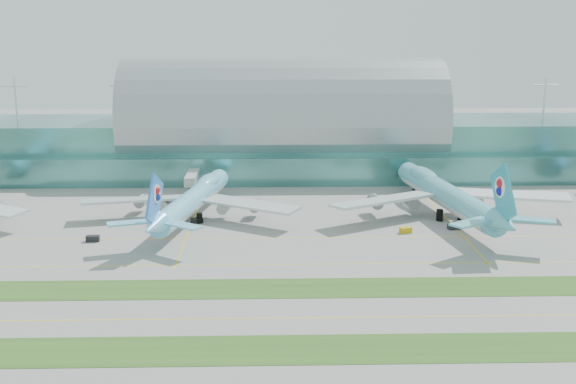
{
  "coord_description": "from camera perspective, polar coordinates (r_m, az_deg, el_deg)",
  "views": [
    {
      "loc": [
        -5.31,
        -143.33,
        54.43
      ],
      "look_at": [
        0.0,
        55.0,
        9.0
      ],
      "focal_mm": 45.0,
      "sensor_mm": 36.0,
      "label": 1
    }
  ],
  "objects": [
    {
      "name": "ground",
      "position": [
        153.41,
        0.55,
        -7.89
      ],
      "size": [
        700.0,
        700.0,
        0.0
      ],
      "primitive_type": "plane",
      "color": "gray",
      "rests_on": "ground"
    },
    {
      "name": "terminal",
      "position": [
        275.12,
        -0.41,
        4.49
      ],
      "size": [
        340.0,
        69.1,
        36.0
      ],
      "color": "#3D7A75",
      "rests_on": "ground"
    },
    {
      "name": "grass_strip_near",
      "position": [
        127.62,
        1.02,
        -12.33
      ],
      "size": [
        420.0,
        12.0,
        0.08
      ],
      "primitive_type": "cube",
      "color": "#2D591E",
      "rests_on": "ground"
    },
    {
      "name": "grass_strip_far",
      "position": [
        155.26,
        0.53,
        -7.61
      ],
      "size": [
        420.0,
        12.0,
        0.08
      ],
      "primitive_type": "cube",
      "color": "#2D591E",
      "rests_on": "ground"
    },
    {
      "name": "taxiline_b",
      "position": [
        140.41,
        0.76,
        -9.91
      ],
      "size": [
        420.0,
        0.35,
        0.01
      ],
      "primitive_type": "cube",
      "color": "yellow",
      "rests_on": "ground"
    },
    {
      "name": "taxiline_c",
      "position": [
        170.34,
        0.33,
        -5.74
      ],
      "size": [
        420.0,
        0.35,
        0.01
      ],
      "primitive_type": "cube",
      "color": "yellow",
      "rests_on": "ground"
    },
    {
      "name": "taxiline_d",
      "position": [
        191.31,
        0.12,
        -3.63
      ],
      "size": [
        420.0,
        0.35,
        0.01
      ],
      "primitive_type": "cube",
      "color": "yellow",
      "rests_on": "ground"
    },
    {
      "name": "airliner_b",
      "position": [
        210.21,
        -7.48,
        -0.47
      ],
      "size": [
        63.72,
        73.19,
        20.25
      ],
      "rotation": [
        0.0,
        0.0,
        -0.19
      ],
      "color": "#6FCDF4",
      "rests_on": "ground"
    },
    {
      "name": "airliner_c",
      "position": [
        216.3,
        12.31,
        -0.07
      ],
      "size": [
        71.92,
        82.31,
        22.68
      ],
      "rotation": [
        0.0,
        0.0,
        0.14
      ],
      "color": "#5AB5C8",
      "rests_on": "ground"
    },
    {
      "name": "gse_c",
      "position": [
        194.6,
        -15.17,
        -3.57
      ],
      "size": [
        3.51,
        2.12,
        1.55
      ],
      "primitive_type": "cube",
      "rotation": [
        0.0,
        0.0,
        0.07
      ],
      "color": "black",
      "rests_on": "ground"
    },
    {
      "name": "gse_d",
      "position": [
        207.17,
        -7.21,
        -2.24
      ],
      "size": [
        3.76,
        2.55,
        1.41
      ],
      "primitive_type": "cube",
      "rotation": [
        0.0,
        0.0,
        0.28
      ],
      "color": "black",
      "rests_on": "ground"
    },
    {
      "name": "gse_e",
      "position": [
        198.09,
        9.28,
        -2.99
      ],
      "size": [
        3.53,
        2.67,
        1.57
      ],
      "primitive_type": "cube",
      "rotation": [
        0.0,
        0.0,
        0.32
      ],
      "color": "#C3A00B",
      "rests_on": "ground"
    },
    {
      "name": "gse_f",
      "position": [
        204.14,
        13.0,
        -2.69
      ],
      "size": [
        3.78,
        2.35,
        1.52
      ],
      "primitive_type": "cube",
      "rotation": [
        0.0,
        0.0,
        0.2
      ],
      "color": "black",
      "rests_on": "ground"
    }
  ]
}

